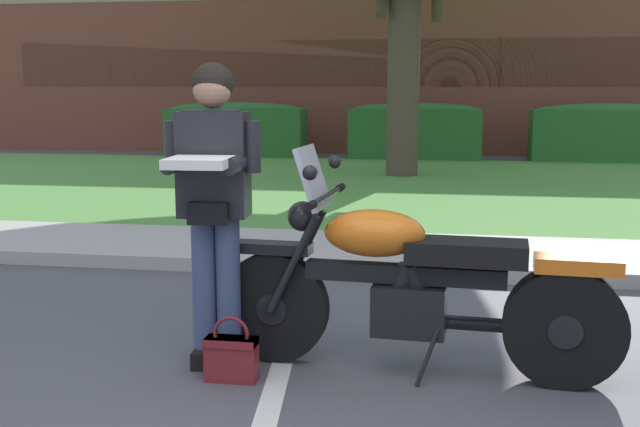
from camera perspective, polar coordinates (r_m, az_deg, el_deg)
curb_strip at (r=6.51m, az=4.20°, el=-4.14°), size 60.00×0.20×0.12m
concrete_walk at (r=7.34m, az=4.82°, el=-2.76°), size 60.00×1.50×0.08m
grass_lawn at (r=12.28m, az=6.73°, el=2.04°), size 60.00×8.52×0.06m
motorcycle at (r=4.28m, az=7.98°, el=-5.43°), size 2.24×0.82×1.26m
rider_person at (r=4.30m, az=-7.88°, el=1.68°), size 0.54×0.60×1.70m
handbag at (r=4.26m, az=-6.55°, el=-10.31°), size 0.28×0.13×0.36m
hedge_left at (r=17.40m, az=-6.23°, el=6.23°), size 3.09×0.90×1.24m
hedge_center_left at (r=16.78m, az=7.02°, el=6.10°), size 2.80×0.90×1.24m
hedge_center_right at (r=17.07m, az=20.53°, el=5.64°), size 3.13×0.90×1.24m
brick_building at (r=23.25m, az=12.35°, el=10.22°), size 27.77×10.18×4.04m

